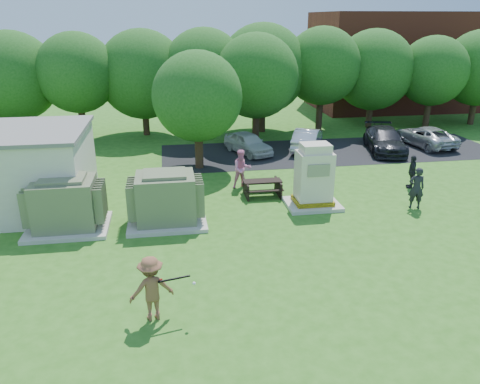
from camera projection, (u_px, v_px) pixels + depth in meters
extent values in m
plane|color=#2D6619|center=(260.00, 275.00, 14.52)|extent=(120.00, 120.00, 0.00)
cube|color=maroon|center=(402.00, 61.00, 40.76)|extent=(15.00, 8.00, 8.00)
cube|color=#232326|center=(330.00, 151.00, 28.04)|extent=(20.00, 6.00, 0.01)
cube|color=beige|center=(69.00, 227.00, 17.70)|extent=(3.00, 2.40, 0.15)
cube|color=#656E4E|center=(65.00, 203.00, 17.36)|extent=(2.20, 1.80, 1.80)
cube|color=#656E4E|center=(62.00, 179.00, 17.03)|extent=(1.60, 1.30, 0.12)
cube|color=#656E4E|center=(29.00, 205.00, 17.17)|extent=(0.32, 1.50, 1.35)
cube|color=#656E4E|center=(100.00, 201.00, 17.54)|extent=(0.32, 1.50, 1.35)
cube|color=beige|center=(167.00, 221.00, 18.25)|extent=(3.00, 2.40, 0.15)
cube|color=#626D4C|center=(166.00, 198.00, 17.91)|extent=(2.20, 1.80, 1.80)
cube|color=#626D4C|center=(164.00, 174.00, 17.57)|extent=(1.60, 1.30, 0.12)
cube|color=#626D4C|center=(132.00, 199.00, 17.71)|extent=(0.32, 1.50, 1.35)
cube|color=#626D4C|center=(199.00, 195.00, 18.08)|extent=(0.32, 1.50, 1.35)
cube|color=beige|center=(312.00, 204.00, 19.90)|extent=(2.23, 1.83, 0.15)
cube|color=yellow|center=(312.00, 200.00, 19.84)|extent=(1.57, 1.27, 0.18)
cube|color=beige|center=(314.00, 176.00, 19.45)|extent=(1.42, 1.12, 2.03)
cube|color=beige|center=(316.00, 148.00, 19.04)|extent=(1.17, 0.91, 0.36)
cube|color=gray|center=(319.00, 171.00, 18.77)|extent=(0.91, 0.04, 0.51)
cube|color=black|center=(262.00, 181.00, 20.81)|extent=(1.70, 0.66, 0.06)
cube|color=black|center=(260.00, 183.00, 21.39)|extent=(1.70, 0.24, 0.05)
cube|color=black|center=(265.00, 191.00, 20.43)|extent=(1.70, 0.24, 0.05)
cube|color=black|center=(246.00, 189.00, 20.82)|extent=(0.08, 1.28, 0.70)
cube|color=black|center=(278.00, 187.00, 21.04)|extent=(0.08, 1.28, 0.70)
imported|color=brown|center=(151.00, 289.00, 12.15)|extent=(1.28, 0.90, 1.81)
imported|color=black|center=(416.00, 188.00, 19.39)|extent=(0.73, 0.57, 1.78)
imported|color=pink|center=(242.00, 169.00, 21.74)|extent=(0.97, 0.79, 1.84)
imported|color=#25252A|center=(412.00, 172.00, 21.80)|extent=(0.72, 1.00, 1.57)
imported|color=silver|center=(248.00, 143.00, 27.42)|extent=(2.81, 3.96, 1.25)
imported|color=silver|center=(307.00, 139.00, 28.17)|extent=(2.97, 4.24, 1.33)
imported|color=black|center=(385.00, 140.00, 27.85)|extent=(2.95, 5.08, 1.38)
imported|color=#BCBBC0|center=(425.00, 136.00, 29.09)|extent=(2.65, 4.65, 1.22)
cylinder|color=black|center=(174.00, 279.00, 12.07)|extent=(0.84, 0.24, 0.06)
cylinder|color=maroon|center=(158.00, 280.00, 12.00)|extent=(0.23, 0.11, 0.06)
sphere|color=white|center=(194.00, 283.00, 12.04)|extent=(0.09, 0.09, 0.09)
cylinder|color=#47301E|center=(20.00, 122.00, 30.29)|extent=(0.44, 0.44, 2.40)
sphere|color=#235B1C|center=(13.00, 76.00, 29.28)|extent=(5.60, 5.60, 5.60)
cylinder|color=#47301E|center=(82.00, 119.00, 30.25)|extent=(0.44, 0.44, 2.80)
sphere|color=#235B1C|center=(77.00, 73.00, 29.24)|extent=(5.00, 5.00, 5.00)
cylinder|color=#47301E|center=(146.00, 118.00, 31.67)|extent=(0.44, 0.44, 2.30)
sphere|color=#235B1C|center=(143.00, 74.00, 30.66)|extent=(5.80, 5.80, 5.80)
cylinder|color=#47301E|center=(206.00, 116.00, 31.36)|extent=(0.44, 0.44, 2.70)
sphere|color=#235B1C|center=(204.00, 70.00, 30.32)|extent=(5.40, 5.40, 5.40)
cylinder|color=#47301E|center=(262.00, 114.00, 32.53)|extent=(0.44, 0.44, 2.50)
sphere|color=#235B1C|center=(263.00, 69.00, 31.47)|extent=(6.00, 6.00, 6.00)
cylinder|color=#47301E|center=(319.00, 110.00, 32.68)|extent=(0.44, 0.44, 2.90)
sphere|color=#235B1C|center=(322.00, 66.00, 31.63)|extent=(5.20, 5.20, 5.20)
cylinder|color=#47301E|center=(370.00, 111.00, 33.91)|extent=(0.44, 0.44, 2.40)
sphere|color=#235B1C|center=(374.00, 70.00, 32.91)|extent=(5.60, 5.60, 5.60)
cylinder|color=#47301E|center=(427.00, 110.00, 33.63)|extent=(0.44, 0.44, 2.60)
sphere|color=#235B1C|center=(433.00, 71.00, 32.68)|extent=(4.80, 4.80, 4.80)
cylinder|color=#47301E|center=(473.00, 108.00, 34.79)|extent=(0.44, 0.44, 2.50)
sphere|color=#235B1C|center=(480.00, 68.00, 33.79)|extent=(5.40, 5.40, 5.40)
cylinder|color=#47301E|center=(199.00, 146.00, 24.60)|extent=(0.44, 0.44, 2.40)
sphere|color=#235B1C|center=(197.00, 96.00, 23.70)|extent=(4.60, 4.60, 4.60)
cylinder|color=#47301E|center=(256.00, 122.00, 29.78)|extent=(0.44, 0.44, 2.60)
sphere|color=#235B1C|center=(256.00, 76.00, 28.78)|extent=(5.20, 5.20, 5.20)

